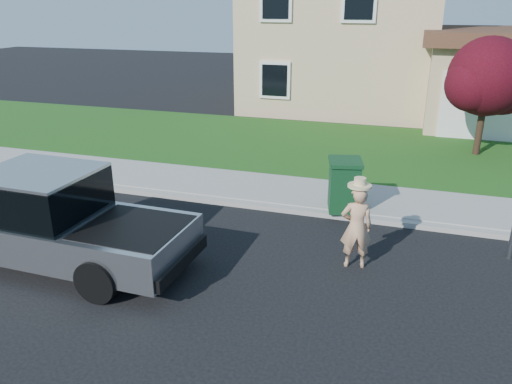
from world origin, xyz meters
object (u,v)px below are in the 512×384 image
Objects in this scene: woman at (357,226)px; ornamental_tree at (489,80)px; pickup_truck at (49,221)px; trash_bin at (344,185)px.

ornamental_tree reaches higher than woman.
woman is at bearing 17.07° from pickup_truck.
ornamental_tree is (2.81, 8.20, 1.57)m from woman.
woman is 8.81m from ornamental_tree.
ornamental_tree is at bearing 47.59° from trash_bin.
pickup_truck is 6.15m from trash_bin.
pickup_truck reaches higher than trash_bin.
ornamental_tree is 3.06× the size of trash_bin.
pickup_truck is 3.18× the size of woman.
trash_bin is at bearing -89.15° from woman.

